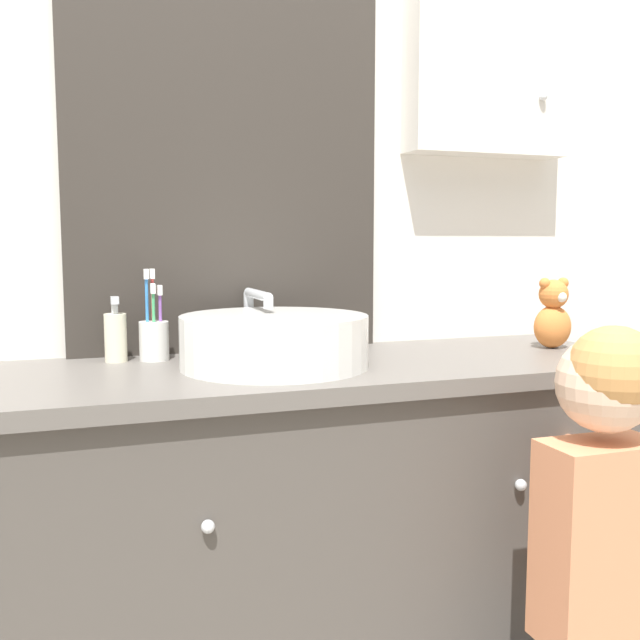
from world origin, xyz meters
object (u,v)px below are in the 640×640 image
(child_figure, at_px, (600,529))
(toothbrush_holder, at_px, (154,337))
(sink_basin, at_px, (274,340))
(soap_dispenser, at_px, (116,336))
(teddy_bear, at_px, (553,315))

(child_figure, bearing_deg, toothbrush_holder, 140.77)
(child_figure, bearing_deg, sink_basin, 139.55)
(child_figure, bearing_deg, soap_dispenser, 143.34)
(toothbrush_holder, distance_m, teddy_bear, 0.96)
(soap_dispenser, bearing_deg, sink_basin, -29.77)
(child_figure, distance_m, teddy_bear, 0.61)
(sink_basin, bearing_deg, child_figure, -40.45)
(sink_basin, bearing_deg, soap_dispenser, 150.23)
(sink_basin, relative_size, child_figure, 0.47)
(soap_dispenser, xyz_separation_m, teddy_bear, (1.03, -0.15, 0.03))
(sink_basin, distance_m, teddy_bear, 0.72)
(sink_basin, distance_m, child_figure, 0.72)
(sink_basin, relative_size, toothbrush_holder, 2.19)
(toothbrush_holder, xyz_separation_m, soap_dispenser, (-0.08, 0.01, 0.00))
(soap_dispenser, bearing_deg, teddy_bear, -8.19)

